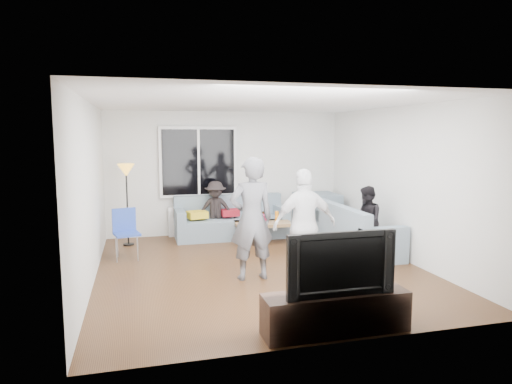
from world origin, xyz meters
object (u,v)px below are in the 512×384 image
object	(u,v)px
sofa_right_section	(358,228)
spectator_back	(216,210)
floor_lamp	(127,205)
television	(337,261)
player_right	(305,225)
side_chair	(127,234)
coffee_table	(263,232)
sofa_back_section	(232,217)
spectator_right	(366,221)
player_left	(252,219)
tv_console	(336,312)

from	to	relation	value
sofa_right_section	spectator_back	xyz separation A→B (m)	(-2.33, 1.71, 0.16)
floor_lamp	television	size ratio (longest dim) A/B	1.30
spectator_back	player_right	bearing A→B (deg)	-65.54
sofa_right_section	side_chair	xyz separation A→B (m)	(-4.07, 0.49, 0.01)
sofa_right_section	coffee_table	xyz separation A→B (m)	(-1.49, 1.12, -0.22)
player_right	spectator_back	size ratio (longest dim) A/B	1.39
sofa_back_section	side_chair	size ratio (longest dim) A/B	2.67
television	side_chair	bearing A→B (deg)	121.89
spectator_back	television	xyz separation A→B (m)	(0.49, -4.80, 0.20)
sofa_back_section	television	distance (m)	4.79
player_right	television	bearing A→B (deg)	79.06
coffee_table	spectator_right	distance (m)	2.10
player_left	player_right	xyz separation A→B (m)	(0.74, -0.22, -0.08)
floor_lamp	player_left	xyz separation A→B (m)	(1.80, -2.59, 0.12)
sofa_right_section	coffee_table	distance (m)	1.87
coffee_table	spectator_right	world-z (taller)	spectator_right
sofa_back_section	coffee_table	xyz separation A→B (m)	(0.52, -0.56, -0.22)
coffee_table	tv_console	distance (m)	4.22
side_chair	tv_console	distance (m)	4.22
side_chair	coffee_table	bearing A→B (deg)	0.13
player_left	spectator_right	distance (m)	2.41
spectator_right	tv_console	xyz separation A→B (m)	(-1.84, -2.78, -0.39)
sofa_back_section	sofa_right_section	xyz separation A→B (m)	(2.01, -1.68, 0.00)
sofa_back_section	spectator_right	xyz separation A→B (m)	(2.01, -1.99, 0.19)
coffee_table	spectator_right	xyz separation A→B (m)	(1.49, -1.43, 0.41)
sofa_back_section	player_right	xyz separation A→B (m)	(0.48, -2.98, 0.39)
television	floor_lamp	bearing A→B (deg)	115.81
spectator_right	tv_console	distance (m)	3.36
side_chair	spectator_right	distance (m)	4.15
side_chair	player_left	size ratio (longest dim) A/B	0.48
floor_lamp	tv_console	bearing A→B (deg)	-64.19
spectator_back	side_chair	bearing A→B (deg)	-135.44
player_left	television	world-z (taller)	player_left
sofa_right_section	tv_console	world-z (taller)	sofa_right_section
coffee_table	side_chair	xyz separation A→B (m)	(-2.58, -0.63, 0.23)
sofa_right_section	spectator_back	bearing A→B (deg)	53.80
player_left	television	size ratio (longest dim) A/B	1.50
side_chair	tv_console	bearing A→B (deg)	-71.67
spectator_right	sofa_right_section	bearing A→B (deg)	-165.82
sofa_back_section	sofa_right_section	bearing A→B (deg)	-39.89
coffee_table	spectator_right	bearing A→B (deg)	-43.85
coffee_table	spectator_back	world-z (taller)	spectator_back
spectator_back	tv_console	xyz separation A→B (m)	(0.49, -4.80, -0.37)
player_left	spectator_right	size ratio (longest dim) A/B	1.47
floor_lamp	television	distance (m)	5.12
sofa_back_section	tv_console	size ratio (longest dim) A/B	1.44
sofa_back_section	side_chair	world-z (taller)	side_chair
floor_lamp	spectator_back	size ratio (longest dim) A/B	1.33
floor_lamp	player_left	bearing A→B (deg)	-55.25
tv_console	spectator_right	bearing A→B (deg)	56.46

